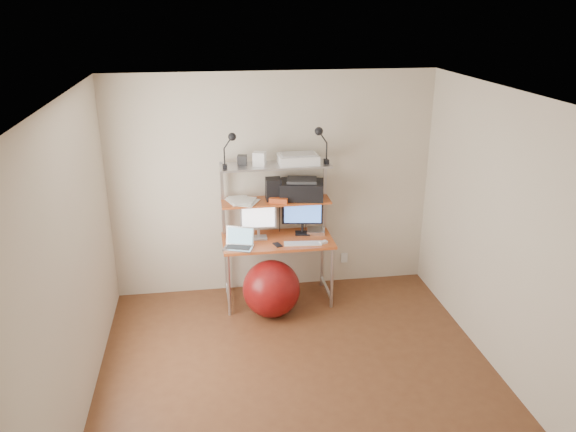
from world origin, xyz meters
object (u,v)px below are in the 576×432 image
object	(u,v)px
monitor_silver	(258,218)
monitor_black	(302,214)
laptop	(239,243)
exercise_ball	(271,289)
printer	(302,189)

from	to	relation	value
monitor_silver	monitor_black	distance (m)	0.50
monitor_silver	laptop	bearing A→B (deg)	-134.40
monitor_black	exercise_ball	bearing A→B (deg)	-123.91
exercise_ball	printer	bearing A→B (deg)	48.70
monitor_silver	exercise_ball	bearing A→B (deg)	-75.63
monitor_black	printer	world-z (taller)	printer
printer	exercise_ball	xyz separation A→B (m)	(-0.40, -0.46, -0.95)
laptop	exercise_ball	world-z (taller)	laptop
monitor_black	printer	bearing A→B (deg)	132.17
monitor_silver	monitor_black	xyz separation A→B (m)	(0.50, 0.05, -0.00)
printer	exercise_ball	world-z (taller)	printer
laptop	monitor_silver	bearing A→B (deg)	62.11
monitor_silver	exercise_ball	xyz separation A→B (m)	(0.09, -0.39, -0.66)
exercise_ball	monitor_silver	bearing A→B (deg)	102.63
printer	monitor_silver	bearing A→B (deg)	-160.83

